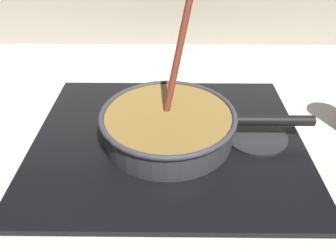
% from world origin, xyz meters
% --- Properties ---
extents(ground, '(2.40, 1.60, 0.04)m').
position_xyz_m(ground, '(0.00, 0.00, -0.02)').
color(ground, beige).
extents(hob_plate, '(0.56, 0.48, 0.01)m').
position_xyz_m(hob_plate, '(0.11, 0.24, 0.01)').
color(hob_plate, black).
rests_on(hob_plate, ground).
extents(burner_ring, '(0.20, 0.20, 0.01)m').
position_xyz_m(burner_ring, '(0.11, 0.24, 0.02)').
color(burner_ring, '#592D0C').
rests_on(burner_ring, hob_plate).
extents(spare_burner, '(0.13, 0.13, 0.01)m').
position_xyz_m(spare_burner, '(0.29, 0.24, 0.01)').
color(spare_burner, '#262628').
rests_on(spare_burner, hob_plate).
extents(cooking_pan, '(0.44, 0.28, 0.28)m').
position_xyz_m(cooking_pan, '(0.11, 0.24, 0.05)').
color(cooking_pan, '#38383D').
rests_on(cooking_pan, hob_plate).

